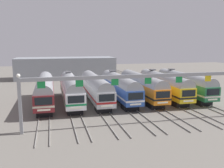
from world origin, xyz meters
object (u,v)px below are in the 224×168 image
at_px(commuter_train_blue, 119,86).
at_px(catenary_gantry, 148,82).
at_px(commuter_train_maroon, 45,89).
at_px(commuter_train_green, 183,83).
at_px(commuter_train_stainless, 95,87).
at_px(commuter_train_orange, 142,85).
at_px(commuter_train_yellow, 163,84).
at_px(commuter_train_white, 71,88).

xyz_separation_m(commuter_train_blue, catenary_gantry, (0.00, -13.50, 2.77)).
height_order(commuter_train_maroon, commuter_train_green, commuter_train_green).
bearing_deg(commuter_train_green, catenary_gantry, -133.90).
bearing_deg(catenary_gantry, commuter_train_stainless, 107.79).
xyz_separation_m(commuter_train_maroon, catenary_gantry, (12.99, -13.49, 2.77)).
xyz_separation_m(commuter_train_blue, commuter_train_orange, (4.33, -0.00, -0.00)).
bearing_deg(commuter_train_green, commuter_train_stainless, -179.99).
bearing_deg(catenary_gantry, commuter_train_maroon, 133.91).
relative_size(commuter_train_maroon, catenary_gantry, 0.58).
relative_size(commuter_train_maroon, commuter_train_stainless, 1.00).
xyz_separation_m(commuter_train_orange, commuter_train_yellow, (4.33, 0.00, 0.00)).
bearing_deg(catenary_gantry, commuter_train_blue, 90.00).
height_order(commuter_train_yellow, commuter_train_green, same).
bearing_deg(commuter_train_green, commuter_train_maroon, -179.99).
distance_m(commuter_train_white, commuter_train_green, 21.65).
height_order(commuter_train_maroon, catenary_gantry, catenary_gantry).
distance_m(commuter_train_stainless, commuter_train_blue, 4.33).
bearing_deg(commuter_train_blue, commuter_train_orange, -0.06).
distance_m(commuter_train_orange, commuter_train_green, 8.66).
relative_size(commuter_train_orange, commuter_train_green, 1.00).
distance_m(commuter_train_blue, catenary_gantry, 13.78).
distance_m(commuter_train_blue, commuter_train_yellow, 8.66).
height_order(commuter_train_orange, commuter_train_yellow, commuter_train_yellow).
xyz_separation_m(commuter_train_yellow, commuter_train_green, (4.33, 0.00, 0.00)).
bearing_deg(commuter_train_yellow, commuter_train_white, 180.00).
height_order(commuter_train_orange, commuter_train_green, commuter_train_green).
height_order(commuter_train_blue, commuter_train_yellow, same).
relative_size(commuter_train_white, commuter_train_blue, 1.00).
relative_size(commuter_train_stainless, commuter_train_green, 1.00).
height_order(commuter_train_green, catenary_gantry, catenary_gantry).
relative_size(commuter_train_blue, catenary_gantry, 0.58).
relative_size(commuter_train_white, commuter_train_orange, 1.00).
relative_size(commuter_train_maroon, commuter_train_white, 1.00).
xyz_separation_m(commuter_train_maroon, commuter_train_orange, (17.32, 0.00, 0.00)).
relative_size(commuter_train_maroon, commuter_train_green, 1.00).
relative_size(commuter_train_white, commuter_train_green, 1.00).
distance_m(commuter_train_white, catenary_gantry, 16.28).
bearing_deg(commuter_train_orange, commuter_train_yellow, 0.06).
height_order(commuter_train_stainless, catenary_gantry, catenary_gantry).
bearing_deg(commuter_train_stainless, commuter_train_white, 179.94).
relative_size(commuter_train_blue, commuter_train_yellow, 1.00).
bearing_deg(commuter_train_white, commuter_train_maroon, -179.94).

